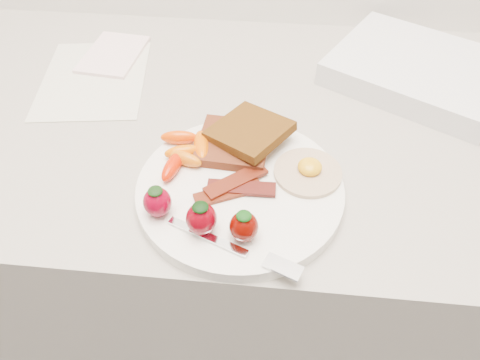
# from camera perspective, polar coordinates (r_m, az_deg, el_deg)

# --- Properties ---
(counter) EXTENTS (2.00, 0.60, 0.90)m
(counter) POSITION_cam_1_polar(r_m,az_deg,el_deg) (1.08, -0.48, -11.07)
(counter) COLOR gray
(counter) RESTS_ON ground
(plate) EXTENTS (0.27, 0.27, 0.02)m
(plate) POSITION_cam_1_polar(r_m,az_deg,el_deg) (0.61, 0.00, -1.22)
(plate) COLOR white
(plate) RESTS_ON counter
(toast_lower) EXTENTS (0.10, 0.10, 0.01)m
(toast_lower) POSITION_cam_1_polar(r_m,az_deg,el_deg) (0.65, -0.80, 4.52)
(toast_lower) COLOR #512214
(toast_lower) RESTS_ON plate
(toast_upper) EXTENTS (0.13, 0.13, 0.02)m
(toast_upper) POSITION_cam_1_polar(r_m,az_deg,el_deg) (0.65, 1.17, 5.97)
(toast_upper) COLOR black
(toast_upper) RESTS_ON toast_lower
(fried_egg) EXTENTS (0.11, 0.11, 0.02)m
(fried_egg) POSITION_cam_1_polar(r_m,az_deg,el_deg) (0.62, 8.33, 1.12)
(fried_egg) COLOR beige
(fried_egg) RESTS_ON plate
(bacon_strips) EXTENTS (0.10, 0.08, 0.01)m
(bacon_strips) POSITION_cam_1_polar(r_m,az_deg,el_deg) (0.60, -0.58, -0.86)
(bacon_strips) COLOR #380D09
(bacon_strips) RESTS_ON plate
(baby_carrots) EXTENTS (0.08, 0.10, 0.02)m
(baby_carrots) POSITION_cam_1_polar(r_m,az_deg,el_deg) (0.64, -6.70, 3.45)
(baby_carrots) COLOR #E96600
(baby_carrots) RESTS_ON plate
(strawberries) EXTENTS (0.14, 0.06, 0.04)m
(strawberries) POSITION_cam_1_polar(r_m,az_deg,el_deg) (0.55, -4.92, -4.30)
(strawberries) COLOR maroon
(strawberries) RESTS_ON plate
(fork) EXTENTS (0.16, 0.07, 0.00)m
(fork) POSITION_cam_1_polar(r_m,az_deg,el_deg) (0.54, 0.11, -8.50)
(fork) COLOR white
(fork) RESTS_ON plate
(paper_sheet) EXTENTS (0.20, 0.25, 0.00)m
(paper_sheet) POSITION_cam_1_polar(r_m,az_deg,el_deg) (0.86, -17.37, 11.71)
(paper_sheet) COLOR beige
(paper_sheet) RESTS_ON counter
(notepad) EXTENTS (0.11, 0.15, 0.01)m
(notepad) POSITION_cam_1_polar(r_m,az_deg,el_deg) (0.91, -15.19, 14.59)
(notepad) COLOR #F6D3D3
(notepad) RESTS_ON paper_sheet
(appliance) EXTENTS (0.34, 0.32, 0.04)m
(appliance) POSITION_cam_1_polar(r_m,az_deg,el_deg) (0.86, 20.91, 12.40)
(appliance) COLOR silver
(appliance) RESTS_ON counter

